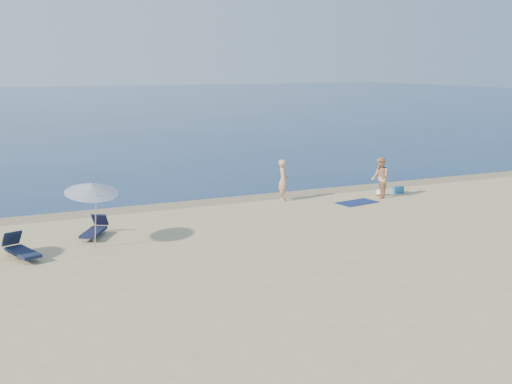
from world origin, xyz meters
TOP-DOWN VIEW (x-y plane):
  - sea at (0.00, 100.00)m, footprint 240.00×160.00m
  - wet_sand_strip at (0.00, 19.40)m, footprint 240.00×1.60m
  - person_left at (1.70, 18.27)m, footprint 0.70×0.81m
  - person_right at (6.01, 16.90)m, footprint 0.99×1.11m
  - beach_towel at (4.45, 16.41)m, footprint 1.96×1.30m
  - white_bag at (6.36, 17.32)m, footprint 0.35×0.31m
  - blue_cooler at (7.48, 17.45)m, footprint 0.47×0.34m
  - umbrella_near at (-7.53, 14.34)m, footprint 2.03×2.05m
  - lounger_left at (-9.93, 13.91)m, footprint 1.10×1.85m
  - lounger_right at (-7.29, 15.50)m, footprint 1.30×1.70m

SIDE VIEW (x-z plane):
  - wet_sand_strip at x=0.00m, z-range 0.00..0.00m
  - sea at x=0.00m, z-range 0.00..0.01m
  - beach_towel at x=4.45m, z-range 0.00..0.03m
  - white_bag at x=6.36m, z-range 0.00..0.27m
  - blue_cooler at x=7.48m, z-range 0.00..0.33m
  - lounger_right at x=-7.29m, z-range -0.10..0.63m
  - lounger_left at x=-9.93m, z-range -0.11..0.67m
  - person_left at x=1.70m, z-range 0.00..1.87m
  - person_right at x=6.01m, z-range 0.00..1.89m
  - umbrella_near at x=-7.53m, z-range 0.82..3.18m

